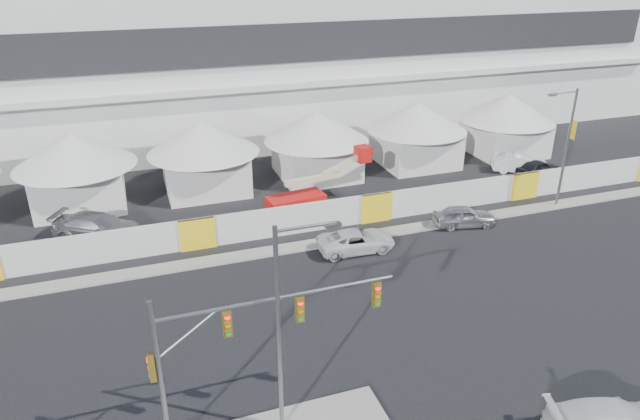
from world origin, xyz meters
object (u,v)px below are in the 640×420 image
object	(u,v)px
lot_car_b	(538,168)
traffic_mast	(220,356)
pickup_curb	(356,241)
lot_car_a	(520,163)
streetlight_curb	(566,140)
streetlight_median	(284,319)
boom_lift	(306,196)
sedan_silver	(464,216)
lot_car_c	(97,227)

from	to	relation	value
lot_car_b	traffic_mast	bearing A→B (deg)	109.93
pickup_curb	lot_car_a	xyz separation A→B (m)	(18.14, 8.23, 0.09)
traffic_mast	lot_car_b	bearing A→B (deg)	32.96
streetlight_curb	streetlight_median	bearing A→B (deg)	-149.94
lot_car_a	boom_lift	distance (m)	19.27
boom_lift	pickup_curb	bearing A→B (deg)	-88.71
sedan_silver	pickup_curb	world-z (taller)	sedan_silver
pickup_curb	sedan_silver	bearing A→B (deg)	-81.19
streetlight_curb	pickup_curb	bearing A→B (deg)	-174.68
pickup_curb	lot_car_c	size ratio (longest dim) A/B	0.85
traffic_mast	boom_lift	distance (m)	21.03
streetlight_median	streetlight_curb	bearing A→B (deg)	30.06
pickup_curb	boom_lift	world-z (taller)	boom_lift
lot_car_b	streetlight_median	distance (m)	33.47
pickup_curb	boom_lift	bearing A→B (deg)	12.02
pickup_curb	lot_car_a	world-z (taller)	lot_car_a
boom_lift	streetlight_curb	bearing A→B (deg)	-24.62
streetlight_median	boom_lift	distance (m)	20.76
lot_car_a	lot_car_b	bearing A→B (deg)	-122.10
sedan_silver	boom_lift	distance (m)	10.93
lot_car_a	streetlight_curb	bearing A→B (deg)	-170.46
traffic_mast	lot_car_a	bearing A→B (deg)	35.43
lot_car_b	traffic_mast	world-z (taller)	traffic_mast
streetlight_median	streetlight_curb	distance (m)	27.86
sedan_silver	lot_car_a	distance (m)	12.43
pickup_curb	streetlight_curb	size ratio (longest dim) A/B	0.56
pickup_curb	lot_car_b	size ratio (longest dim) A/B	1.18
streetlight_median	sedan_silver	bearing A→B (deg)	39.47
lot_car_b	lot_car_c	size ratio (longest dim) A/B	0.72
sedan_silver	boom_lift	size ratio (longest dim) A/B	0.51
pickup_curb	streetlight_median	distance (m)	15.45
lot_car_b	boom_lift	bearing A→B (deg)	77.67
streetlight_median	traffic_mast	bearing A→B (deg)	168.86
lot_car_c	pickup_curb	bearing A→B (deg)	-86.33
sedan_silver	boom_lift	xyz separation A→B (m)	(-9.21, 5.87, 0.38)
lot_car_a	sedan_silver	bearing A→B (deg)	152.76
lot_car_c	streetlight_curb	distance (m)	31.87
traffic_mast	streetlight_median	bearing A→B (deg)	-11.14
streetlight_curb	boom_lift	distance (m)	18.37
pickup_curb	streetlight_curb	xyz separation A→B (m)	(16.12, 1.50, 4.29)
traffic_mast	streetlight_median	distance (m)	2.71
pickup_curb	lot_car_a	bearing A→B (deg)	-62.63
lot_car_c	traffic_mast	bearing A→B (deg)	-137.53
boom_lift	streetlight_median	bearing A→B (deg)	-117.64
lot_car_c	boom_lift	bearing A→B (deg)	-62.49
lot_car_b	boom_lift	world-z (taller)	boom_lift
traffic_mast	boom_lift	world-z (taller)	traffic_mast
pickup_curb	traffic_mast	size ratio (longest dim) A/B	0.53
lot_car_a	boom_lift	xyz separation A→B (m)	(-19.20, -1.53, 0.33)
streetlight_curb	lot_car_b	bearing A→B (deg)	62.74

